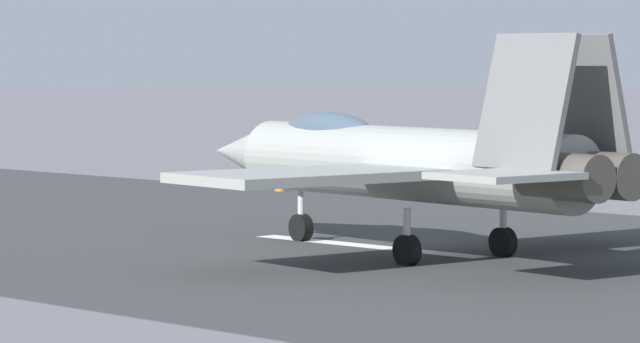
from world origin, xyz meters
TOP-DOWN VIEW (x-y plane):
  - ground_plane at (0.00, 0.00)m, footprint 400.00×400.00m
  - runway_strip at (-0.02, 0.00)m, footprint 240.00×26.00m
  - fighter_jet at (-1.94, 0.80)m, footprint 16.30×14.47m
  - marker_cone_mid at (6.67, -12.39)m, footprint 0.44×0.44m
  - marker_cone_far at (16.80, -12.39)m, footprint 0.44×0.44m

SIDE VIEW (x-z plane):
  - ground_plane at x=0.00m, z-range 0.00..0.00m
  - runway_strip at x=-0.02m, z-range 0.00..0.02m
  - marker_cone_mid at x=6.67m, z-range 0.00..0.55m
  - marker_cone_far at x=16.80m, z-range 0.00..0.55m
  - fighter_jet at x=-1.94m, z-range -0.39..5.23m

